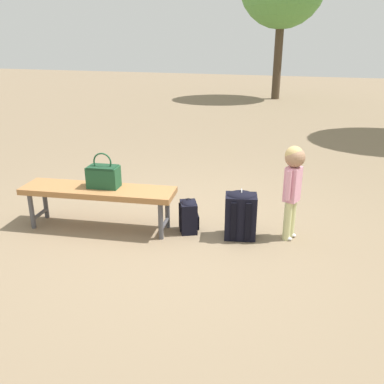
{
  "coord_description": "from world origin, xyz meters",
  "views": [
    {
      "loc": [
        1.3,
        -3.58,
        1.9
      ],
      "look_at": [
        0.09,
        0.11,
        0.45
      ],
      "focal_mm": 38.6,
      "sensor_mm": 36.0,
      "label": 1
    }
  ],
  "objects_px": {
    "handbag": "(103,176)",
    "child_standing": "(293,178)",
    "park_bench": "(98,193)",
    "backpack_large": "(241,213)",
    "backpack_small": "(189,215)"
  },
  "relations": [
    {
      "from": "park_bench",
      "to": "backpack_large",
      "type": "bearing_deg",
      "value": 9.54
    },
    {
      "from": "handbag",
      "to": "backpack_large",
      "type": "relative_size",
      "value": 0.7
    },
    {
      "from": "park_bench",
      "to": "backpack_large",
      "type": "relative_size",
      "value": 3.14
    },
    {
      "from": "backpack_large",
      "to": "handbag",
      "type": "bearing_deg",
      "value": -171.92
    },
    {
      "from": "handbag",
      "to": "child_standing",
      "type": "height_order",
      "value": "child_standing"
    },
    {
      "from": "backpack_large",
      "to": "backpack_small",
      "type": "bearing_deg",
      "value": -175.83
    },
    {
      "from": "handbag",
      "to": "child_standing",
      "type": "relative_size",
      "value": 0.39
    },
    {
      "from": "park_bench",
      "to": "backpack_small",
      "type": "relative_size",
      "value": 4.4
    },
    {
      "from": "child_standing",
      "to": "backpack_large",
      "type": "distance_m",
      "value": 0.62
    },
    {
      "from": "backpack_small",
      "to": "child_standing",
      "type": "bearing_deg",
      "value": 9.64
    },
    {
      "from": "park_bench",
      "to": "handbag",
      "type": "distance_m",
      "value": 0.2
    },
    {
      "from": "child_standing",
      "to": "backpack_small",
      "type": "relative_size",
      "value": 2.56
    },
    {
      "from": "child_standing",
      "to": "backpack_large",
      "type": "bearing_deg",
      "value": -164.36
    },
    {
      "from": "child_standing",
      "to": "backpack_small",
      "type": "bearing_deg",
      "value": -170.36
    },
    {
      "from": "park_bench",
      "to": "backpack_small",
      "type": "height_order",
      "value": "park_bench"
    }
  ]
}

